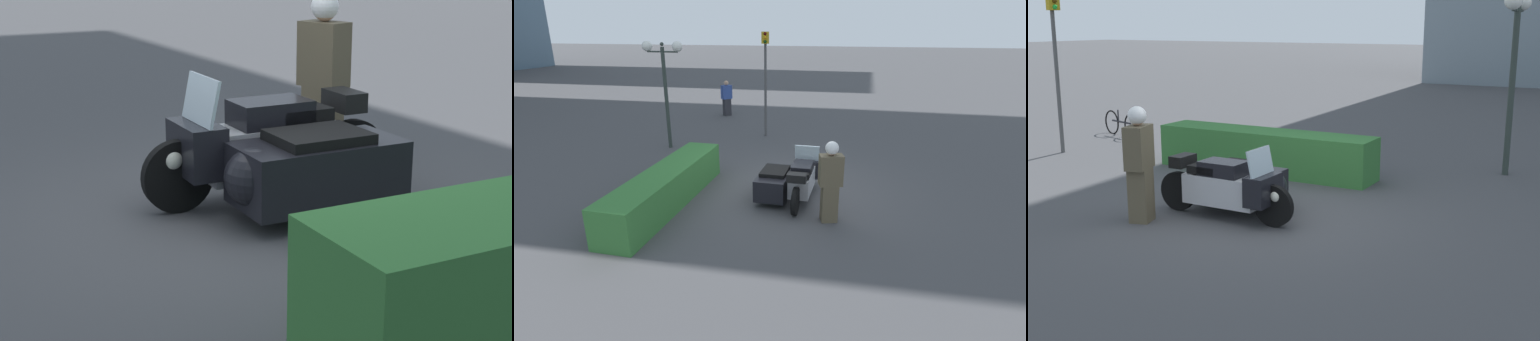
# 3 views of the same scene
# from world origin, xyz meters

# --- Properties ---
(ground_plane) EXTENTS (160.00, 160.00, 0.00)m
(ground_plane) POSITION_xyz_m (0.00, 0.00, 0.00)
(ground_plane) COLOR #424244
(police_motorcycle) EXTENTS (2.38, 1.31, 1.15)m
(police_motorcycle) POSITION_xyz_m (-0.41, -0.02, 0.46)
(police_motorcycle) COLOR black
(police_motorcycle) RESTS_ON ground
(officer_rider) EXTENTS (0.41, 0.54, 1.74)m
(officer_rider) POSITION_xyz_m (-1.43, -1.10, 0.92)
(officer_rider) COLOR brown
(officer_rider) RESTS_ON ground
(hedge_bush_curbside) EXTENTS (4.55, 0.86, 0.84)m
(hedge_bush_curbside) POSITION_xyz_m (-1.47, 2.61, 0.42)
(hedge_bush_curbside) COLOR #337033
(hedge_bush_curbside) RESTS_ON ground
(twin_lamp_post) EXTENTS (0.32, 1.37, 3.47)m
(twin_lamp_post) POSITION_xyz_m (2.80, 4.70, 2.65)
(twin_lamp_post) COLOR #2D3833
(twin_lamp_post) RESTS_ON ground
(traffic_light_near) EXTENTS (0.22, 0.28, 3.73)m
(traffic_light_near) POSITION_xyz_m (5.04, 1.91, 2.43)
(traffic_light_near) COLOR #4C4C4C
(traffic_light_near) RESTS_ON ground
(pedestrian_bystander) EXTENTS (0.51, 0.51, 1.59)m
(pedestrian_bystander) POSITION_xyz_m (8.25, 4.57, 0.80)
(pedestrian_bystander) COLOR #2D2D33
(pedestrian_bystander) RESTS_ON ground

